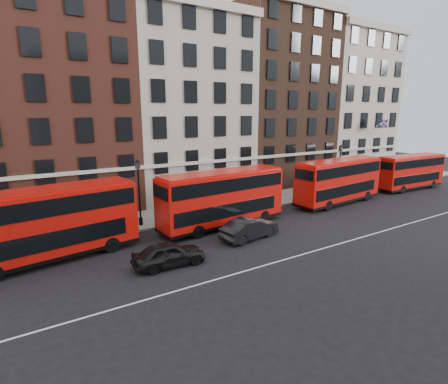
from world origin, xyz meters
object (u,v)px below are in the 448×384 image
bus_d (410,171)px  car_rear (169,254)px  bus_a (45,223)px  bus_b (222,197)px  car_front (250,228)px  traffic_light (387,167)px  bus_c (339,180)px

bus_d → car_rear: (-32.80, -4.58, -1.46)m
bus_a → car_rear: bus_a is taller
bus_a → bus_b: bearing=-8.0°
bus_b → car_front: bearing=-89.9°
traffic_light → bus_c: bearing=-168.0°
bus_a → traffic_light: (37.98, 2.49, -0.01)m
bus_a → bus_b: bus_a is taller
bus_a → car_front: (12.86, -3.39, -1.69)m
bus_a → bus_d: (38.83, 0.01, -0.26)m
bus_c → car_rear: bearing=-172.0°
bus_a → bus_b: (12.62, 0.00, -0.04)m
bus_b → bus_c: (13.64, -0.00, -0.03)m
traffic_light → car_front: bearing=-166.8°
bus_a → bus_d: bus_a is taller
bus_c → car_rear: 20.80m
car_front → bus_a: bearing=66.6°
car_rear → car_front: bearing=-77.0°
car_front → bus_b: bearing=-4.5°
bus_c → traffic_light: bearing=7.2°
bus_a → bus_c: bus_a is taller
bus_c → car_front: size_ratio=2.30×
bus_b → bus_d: size_ratio=1.10×
car_front → bus_d: bearing=-91.1°
bus_a → bus_d: bearing=-8.0°
bus_c → bus_a: bearing=175.2°
car_front → car_rear: bearing=91.2°
bus_b → bus_c: bus_b is taller
bus_c → car_front: bus_c is taller
traffic_light → bus_b: bearing=-174.4°
bus_a → traffic_light: bearing=-4.2°
bus_b → car_rear: (-6.59, -4.58, -1.68)m
traffic_light → bus_d: bearing=-71.0°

